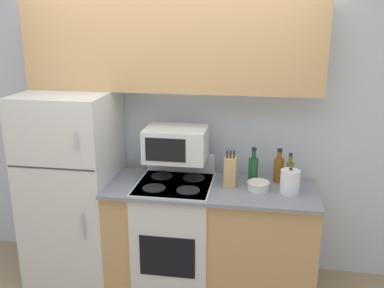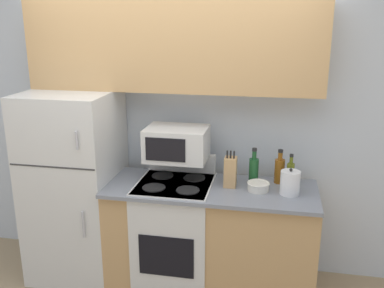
# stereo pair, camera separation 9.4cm
# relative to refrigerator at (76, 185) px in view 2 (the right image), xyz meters

# --- Properties ---
(wall_back) EXTENTS (8.00, 0.05, 2.55)m
(wall_back) POSITION_rel_refrigerator_xyz_m (0.83, 0.39, 0.46)
(wall_back) COLOR silver
(wall_back) RESTS_ON ground_plane
(lower_cabinets) EXTENTS (1.66, 0.65, 0.92)m
(lower_cabinets) POSITION_rel_refrigerator_xyz_m (1.19, -0.05, -0.35)
(lower_cabinets) COLOR tan
(lower_cabinets) RESTS_ON ground_plane
(refrigerator) EXTENTS (0.73, 0.74, 1.63)m
(refrigerator) POSITION_rel_refrigerator_xyz_m (0.00, 0.00, 0.00)
(refrigerator) COLOR silver
(refrigerator) RESTS_ON ground_plane
(upper_cabinets) EXTENTS (2.39, 0.31, 0.72)m
(upper_cabinets) POSITION_rel_refrigerator_xyz_m (0.83, 0.21, 1.17)
(upper_cabinets) COLOR tan
(upper_cabinets) RESTS_ON refrigerator
(stove) EXTENTS (0.60, 0.63, 1.09)m
(stove) POSITION_rel_refrigerator_xyz_m (0.90, -0.06, -0.33)
(stove) COLOR silver
(stove) RESTS_ON ground_plane
(microwave) EXTENTS (0.49, 0.37, 0.26)m
(microwave) POSITION_rel_refrigerator_xyz_m (0.89, 0.05, 0.41)
(microwave) COLOR silver
(microwave) RESTS_ON stove
(knife_block) EXTENTS (0.09, 0.11, 0.30)m
(knife_block) POSITION_rel_refrigerator_xyz_m (1.34, -0.02, 0.23)
(knife_block) COLOR tan
(knife_block) RESTS_ON lower_cabinets
(bowl) EXTENTS (0.18, 0.18, 0.07)m
(bowl) POSITION_rel_refrigerator_xyz_m (1.56, -0.07, 0.14)
(bowl) COLOR silver
(bowl) RESTS_ON lower_cabinets
(bottle_olive_oil) EXTENTS (0.06, 0.06, 0.26)m
(bottle_olive_oil) POSITION_rel_refrigerator_xyz_m (1.80, 0.09, 0.21)
(bottle_olive_oil) COLOR #5B6619
(bottle_olive_oil) RESTS_ON lower_cabinets
(bottle_wine_green) EXTENTS (0.08, 0.08, 0.30)m
(bottle_wine_green) POSITION_rel_refrigerator_xyz_m (1.52, 0.06, 0.23)
(bottle_wine_green) COLOR #194C23
(bottle_wine_green) RESTS_ON lower_cabinets
(bottle_whiskey) EXTENTS (0.08, 0.08, 0.28)m
(bottle_whiskey) POSITION_rel_refrigerator_xyz_m (1.72, 0.13, 0.22)
(bottle_whiskey) COLOR brown
(bottle_whiskey) RESTS_ON lower_cabinets
(kettle) EXTENTS (0.15, 0.15, 0.21)m
(kettle) POSITION_rel_refrigerator_xyz_m (1.80, -0.09, 0.20)
(kettle) COLOR white
(kettle) RESTS_ON lower_cabinets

